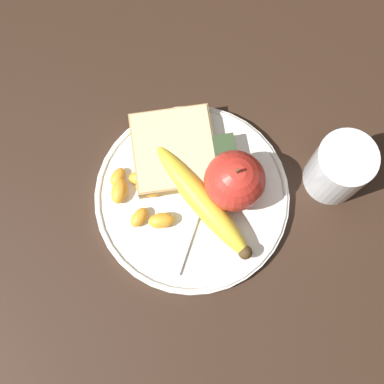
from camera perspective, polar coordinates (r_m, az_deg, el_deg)
The scene contains 15 objects.
ground_plane at distance 0.70m, azimuth 0.00°, elevation -0.66°, with size 3.00×3.00×0.00m, color #332116.
plate at distance 0.69m, azimuth 0.00°, elevation -0.50°, with size 0.25×0.25×0.01m.
juice_glass at distance 0.69m, azimuth 15.36°, elevation 2.39°, with size 0.07×0.07×0.09m.
apple at distance 0.66m, azimuth 4.65°, elevation 0.86°, with size 0.08×0.08×0.09m.
banana at distance 0.67m, azimuth 1.04°, elevation -0.91°, with size 0.18×0.12×0.03m.
bread_slice at distance 0.70m, azimuth -1.94°, elevation 4.44°, with size 0.11×0.11×0.02m.
fork at distance 0.69m, azimuth 0.88°, elevation -0.82°, with size 0.16×0.10×0.00m.
jam_packet at distance 0.70m, azimuth 3.18°, elevation 4.04°, with size 0.05×0.04×0.02m.
orange_segment_0 at distance 0.69m, azimuth -7.77°, elevation 0.10°, with size 0.04×0.03×0.02m.
orange_segment_1 at distance 0.68m, azimuth -4.72°, elevation 0.34°, with size 0.03×0.04×0.02m.
orange_segment_2 at distance 0.68m, azimuth -5.66°, elevation -2.71°, with size 0.03×0.03×0.02m.
orange_segment_3 at distance 0.69m, azimuth -2.57°, elevation 1.30°, with size 0.02×0.03×0.01m.
orange_segment_4 at distance 0.70m, azimuth -7.93°, elevation 1.62°, with size 0.03×0.03×0.01m.
orange_segment_5 at distance 0.67m, azimuth -3.29°, elevation -3.06°, with size 0.02×0.03×0.02m.
orange_segment_6 at distance 0.69m, azimuth -5.63°, elevation 1.47°, with size 0.02×0.03×0.02m.
Camera 1 is at (-0.17, 0.03, 0.68)m, focal length 50.00 mm.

